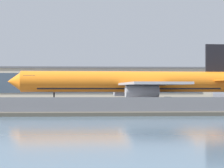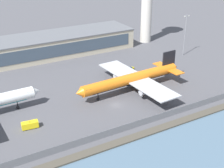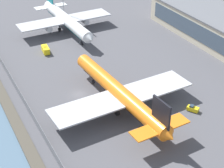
{
  "view_description": "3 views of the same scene",
  "coord_description": "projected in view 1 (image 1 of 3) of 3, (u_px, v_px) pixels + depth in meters",
  "views": [
    {
      "loc": [
        2.12,
        -80.05,
        3.63
      ],
      "look_at": [
        7.56,
        7.59,
        4.68
      ],
      "focal_mm": 70.0,
      "sensor_mm": 36.0,
      "label": 1
    },
    {
      "loc": [
        -50.29,
        -85.57,
        54.85
      ],
      "look_at": [
        3.83,
        9.75,
        3.57
      ],
      "focal_mm": 50.0,
      "sensor_mm": 36.0,
      "label": 2
    },
    {
      "loc": [
        87.88,
        -34.59,
        60.21
      ],
      "look_at": [
        2.81,
        9.61,
        2.5
      ],
      "focal_mm": 60.0,
      "sensor_mm": 36.0,
      "label": 3
    }
  ],
  "objects": [
    {
      "name": "shoreline_seawall",
      "position": [
        69.0,
        114.0,
        59.26
      ],
      "size": [
        320.0,
        3.0,
        0.5
      ],
      "color": "#474238",
      "rests_on": "ground"
    },
    {
      "name": "perimeter_fence",
      "position": [
        70.0,
        106.0,
        63.77
      ],
      "size": [
        280.0,
        0.1,
        2.46
      ],
      "color": "slate",
      "rests_on": "ground"
    },
    {
      "name": "ground_plane",
      "position": [
        73.0,
        109.0,
        79.72
      ],
      "size": [
        500.0,
        500.0,
        0.0
      ],
      "primitive_type": "plane",
      "color": "#4C4C51"
    },
    {
      "name": "terminal_building",
      "position": [
        77.0,
        84.0,
        142.71
      ],
      "size": [
        84.79,
        22.12,
        10.52
      ],
      "color": "#BCB299",
      "rests_on": "ground"
    },
    {
      "name": "baggage_tug",
      "position": [
        169.0,
        101.0,
        105.79
      ],
      "size": [
        3.56,
        3.04,
        1.8
      ],
      "color": "yellow",
      "rests_on": "ground"
    },
    {
      "name": "cargo_jet_orange",
      "position": [
        134.0,
        83.0,
        87.85
      ],
      "size": [
        48.4,
        41.94,
        12.99
      ],
      "color": "orange",
      "rests_on": "ground"
    }
  ]
}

